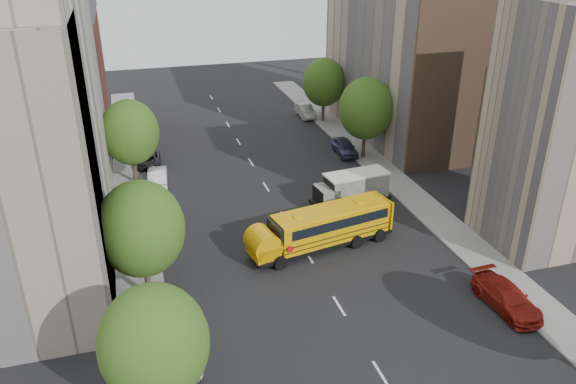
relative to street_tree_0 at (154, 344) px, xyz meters
name	(u,v)px	position (x,y,z in m)	size (l,w,h in m)	color
ground	(300,242)	(11.00, 14.00, -4.64)	(120.00, 120.00, 0.00)	black
sidewalk_left	(135,231)	(-0.50, 19.00, -4.58)	(3.00, 80.00, 0.12)	slate
sidewalk_right	(410,194)	(22.50, 19.00, -4.58)	(3.00, 80.00, 0.12)	slate
lane_markings	(266,187)	(11.00, 24.00, -4.64)	(0.15, 64.00, 0.01)	silver
building_left_cream	(17,107)	(-7.00, 20.00, 5.36)	(10.00, 26.00, 20.00)	#BDAE98
building_left_redbrick	(53,80)	(-7.00, 42.00, 1.86)	(10.00, 15.00, 13.00)	maroon
building_right_near	(573,128)	(29.00, 9.50, 3.86)	(10.00, 7.00, 17.00)	gray
building_right_far	(407,51)	(29.00, 34.00, 4.36)	(10.00, 22.00, 18.00)	tan
building_right_sidewall	(464,75)	(29.00, 23.00, 4.36)	(10.10, 0.30, 18.00)	brown
street_tree_0	(154,344)	(0.00, 0.00, 0.00)	(4.80, 4.80, 7.41)	#38281C
street_tree_1	(141,229)	(0.00, 10.00, 0.31)	(5.12, 5.12, 7.90)	#38281C
street_tree_2	(130,132)	(0.00, 28.00, 0.19)	(4.99, 4.99, 7.71)	#38281C
street_tree_4	(366,109)	(22.00, 28.00, 0.43)	(5.25, 5.25, 8.10)	#38281C
street_tree_5	(324,82)	(22.00, 40.00, 0.06)	(4.86, 4.86, 7.51)	#38281C
school_bus	(321,227)	(12.18, 12.86, -2.96)	(10.94, 4.40, 3.01)	black
safari_truck	(351,189)	(16.85, 18.58, -3.17)	(6.73, 3.07, 2.79)	black
parked_car_0	(183,349)	(1.40, 3.93, -3.94)	(1.65, 4.11, 1.40)	silver
parked_car_1	(158,177)	(1.88, 27.24, -3.88)	(1.61, 4.62, 1.52)	silver
parked_car_2	(149,158)	(1.43, 32.29, -3.98)	(2.18, 4.73, 1.32)	black
parked_car_3	(507,297)	(20.60, 3.06, -3.90)	(2.07, 5.10, 1.48)	maroon
parked_car_4	(345,147)	(20.60, 29.45, -3.88)	(1.80, 4.47, 1.52)	#353055
parked_car_5	(305,111)	(20.60, 42.41, -3.90)	(1.57, 4.50, 1.48)	#9C9E98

